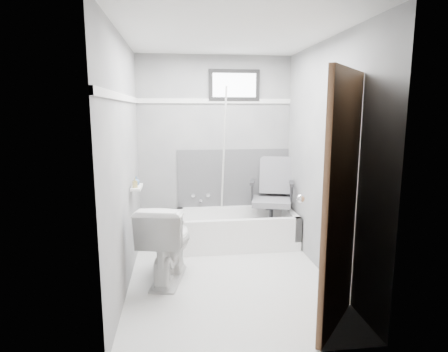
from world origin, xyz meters
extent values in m
plane|color=white|center=(0.00, 0.00, 0.00)|extent=(2.60, 2.60, 0.00)
plane|color=silver|center=(0.00, 0.00, 2.40)|extent=(2.60, 2.60, 0.00)
cube|color=slate|center=(0.00, 1.30, 1.20)|extent=(2.00, 0.02, 2.40)
cube|color=slate|center=(0.00, -1.30, 1.20)|extent=(2.00, 0.02, 2.40)
cube|color=slate|center=(-1.00, 0.00, 1.20)|extent=(0.02, 2.60, 2.40)
cube|color=slate|center=(1.00, 0.00, 1.20)|extent=(0.02, 2.60, 2.40)
imported|color=white|center=(-0.62, 0.02, 0.40)|extent=(0.61, 0.89, 0.80)
cube|color=#4C4C4F|center=(0.25, 1.29, 0.80)|extent=(1.50, 0.02, 0.78)
cube|color=white|center=(0.00, 1.29, 1.82)|extent=(2.00, 0.02, 0.06)
cube|color=white|center=(-0.99, 0.00, 1.82)|extent=(0.02, 2.60, 0.06)
cylinder|color=silver|center=(0.08, 1.06, 1.05)|extent=(0.02, 0.60, 1.87)
cube|color=white|center=(-0.93, 0.35, 0.90)|extent=(0.10, 0.32, 0.02)
imported|color=tan|center=(-0.94, 0.27, 0.97)|extent=(0.06, 0.06, 0.10)
imported|color=slate|center=(-0.94, 0.41, 0.96)|extent=(0.10, 0.10, 0.10)
camera|label=1|loc=(-0.50, -3.61, 1.71)|focal=30.00mm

